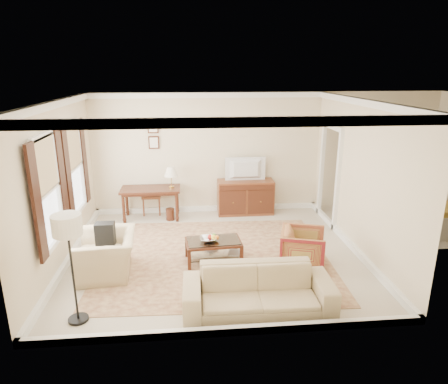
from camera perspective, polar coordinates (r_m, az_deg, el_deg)
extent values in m
cube|color=beige|center=(7.78, -1.27, -8.81)|extent=(5.50, 5.00, 0.01)
cube|color=white|center=(7.02, -1.43, 13.00)|extent=(5.50, 5.00, 0.01)
cube|color=beige|center=(9.69, -2.41, 5.49)|extent=(5.50, 0.01, 2.90)
cube|color=beige|center=(4.91, 0.75, -6.33)|extent=(5.50, 0.01, 2.90)
cube|color=beige|center=(7.59, -22.52, 0.88)|extent=(0.01, 5.00, 2.90)
cube|color=beige|center=(7.94, 18.88, 1.94)|extent=(0.01, 5.00, 2.90)
cube|color=beige|center=(10.01, 23.33, -4.22)|extent=(3.00, 2.70, 0.01)
cube|color=brown|center=(7.64, -1.37, -9.28)|extent=(4.36, 3.78, 0.01)
cube|color=#3E1D11|center=(9.47, -10.46, 0.40)|extent=(1.37, 0.68, 0.05)
cylinder|color=#3E1D11|center=(9.41, -14.14, -2.35)|extent=(0.07, 0.07, 0.70)
cylinder|color=#3E1D11|center=(9.30, -6.75, -2.17)|extent=(0.07, 0.07, 0.70)
cylinder|color=#3E1D11|center=(9.90, -13.71, -1.34)|extent=(0.07, 0.07, 0.70)
cylinder|color=#3E1D11|center=(9.79, -6.70, -1.16)|extent=(0.07, 0.07, 0.70)
cube|color=brown|center=(9.76, 3.06, -0.71)|extent=(1.35, 0.52, 0.83)
imported|color=black|center=(9.51, 3.16, 4.29)|extent=(0.92, 0.53, 0.12)
cube|color=#3E1D11|center=(7.34, -1.52, -7.17)|extent=(1.04, 0.66, 0.04)
cube|color=silver|center=(7.33, -1.52, -6.93)|extent=(0.98, 0.60, 0.01)
cube|color=silver|center=(7.44, -1.51, -8.88)|extent=(0.96, 0.58, 0.02)
cube|color=#3E1D11|center=(7.14, -4.98, -9.68)|extent=(0.06, 0.06, 0.38)
cube|color=#3E1D11|center=(7.27, 2.51, -9.13)|extent=(0.06, 0.06, 0.38)
cube|color=#3E1D11|center=(7.61, -5.34, -7.91)|extent=(0.06, 0.06, 0.38)
cube|color=#3E1D11|center=(7.73, 1.68, -7.43)|extent=(0.06, 0.06, 0.38)
imported|color=silver|center=(7.26, -2.27, -6.66)|extent=(0.42, 0.42, 0.10)
imported|color=brown|center=(7.50, -2.75, -8.44)|extent=(0.25, 0.19, 0.38)
imported|color=brown|center=(7.47, 0.64, -8.57)|extent=(0.28, 0.10, 0.38)
imported|color=maroon|center=(7.29, 11.18, -7.65)|extent=(0.90, 0.93, 0.78)
imported|color=tan|center=(7.18, -16.45, -7.67)|extent=(0.80, 1.15, 0.96)
cube|color=black|center=(7.19, -16.62, -5.50)|extent=(0.22, 0.32, 0.40)
imported|color=tan|center=(5.97, 4.93, -12.85)|extent=(2.20, 0.68, 0.86)
cylinder|color=black|center=(6.28, -20.07, -16.68)|extent=(0.28, 0.28, 0.04)
cylinder|color=black|center=(5.94, -20.73, -11.31)|extent=(0.03, 0.03, 1.34)
cylinder|color=silver|center=(5.63, -21.55, -4.40)|extent=(0.39, 0.39, 0.28)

